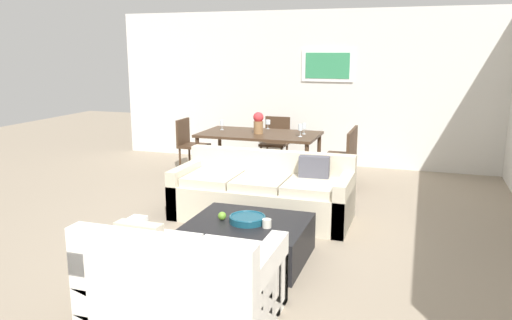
{
  "coord_description": "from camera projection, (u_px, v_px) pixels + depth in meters",
  "views": [
    {
      "loc": [
        1.7,
        -5.28,
        2.02
      ],
      "look_at": [
        -0.13,
        0.2,
        0.75
      ],
      "focal_mm": 35.21,
      "sensor_mm": 36.0,
      "label": 1
    }
  ],
  "objects": [
    {
      "name": "dining_chair_right_near",
      "position": [
        342.0,
        157.0,
        7.25
      ],
      "size": [
        0.44,
        0.44,
        0.88
      ],
      "color": "#422D1E",
      "rests_on": "ground"
    },
    {
      "name": "dining_chair_head",
      "position": [
        276.0,
        139.0,
        8.72
      ],
      "size": [
        0.44,
        0.44,
        0.88
      ],
      "color": "#422D1E",
      "rests_on": "ground"
    },
    {
      "name": "wine_glass_head",
      "position": [
        268.0,
        122.0,
        8.21
      ],
      "size": [
        0.08,
        0.08,
        0.15
      ],
      "color": "silver",
      "rests_on": "dining_table"
    },
    {
      "name": "ground_plane",
      "position": [
        261.0,
        227.0,
        5.85
      ],
      "size": [
        18.0,
        18.0,
        0.0
      ],
      "primitive_type": "plane",
      "color": "gray"
    },
    {
      "name": "sofa_beige",
      "position": [
        263.0,
        195.0,
        6.12
      ],
      "size": [
        2.14,
        0.9,
        0.78
      ],
      "color": "beige",
      "rests_on": "ground"
    },
    {
      "name": "decorative_bowl",
      "position": [
        247.0,
        219.0,
        4.87
      ],
      "size": [
        0.36,
        0.36,
        0.07
      ],
      "color": "navy",
      "rests_on": "coffee_table"
    },
    {
      "name": "loveseat_white",
      "position": [
        182.0,
        281.0,
        3.84
      ],
      "size": [
        1.41,
        0.9,
        0.78
      ],
      "color": "white",
      "rests_on": "ground"
    },
    {
      "name": "dining_table",
      "position": [
        259.0,
        137.0,
        7.84
      ],
      "size": [
        1.84,
        1.02,
        0.75
      ],
      "color": "#422D1E",
      "rests_on": "ground"
    },
    {
      "name": "wine_glass_right_near",
      "position": [
        300.0,
        128.0,
        7.47
      ],
      "size": [
        0.06,
        0.06,
        0.19
      ],
      "color": "silver",
      "rests_on": "dining_table"
    },
    {
      "name": "centerpiece_vase",
      "position": [
        258.0,
        122.0,
        7.74
      ],
      "size": [
        0.16,
        0.16,
        0.33
      ],
      "color": "olive",
      "rests_on": "dining_table"
    },
    {
      "name": "candle_jar",
      "position": [
        267.0,
        223.0,
        4.73
      ],
      "size": [
        0.09,
        0.09,
        0.08
      ],
      "primitive_type": "cylinder",
      "color": "silver",
      "rests_on": "coffee_table"
    },
    {
      "name": "back_wall_unit",
      "position": [
        339.0,
        89.0,
        8.73
      ],
      "size": [
        8.4,
        0.09,
        2.7
      ],
      "color": "silver",
      "rests_on": "ground"
    },
    {
      "name": "coffee_table",
      "position": [
        248.0,
        240.0,
        4.93
      ],
      "size": [
        1.14,
        0.97,
        0.38
      ],
      "color": "black",
      "rests_on": "ground"
    },
    {
      "name": "wine_glass_left_far",
      "position": [
        222.0,
        123.0,
        8.13
      ],
      "size": [
        0.06,
        0.06,
        0.15
      ],
      "color": "silver",
      "rests_on": "dining_table"
    },
    {
      "name": "dining_chair_right_far",
      "position": [
        346.0,
        151.0,
        7.68
      ],
      "size": [
        0.44,
        0.44,
        0.88
      ],
      "color": "#422D1E",
      "rests_on": "ground"
    },
    {
      "name": "dining_chair_left_far",
      "position": [
        189.0,
        141.0,
        8.5
      ],
      "size": [
        0.44,
        0.44,
        0.88
      ],
      "color": "#422D1E",
      "rests_on": "ground"
    },
    {
      "name": "apple_on_coffee_table",
      "position": [
        222.0,
        216.0,
        4.94
      ],
      "size": [
        0.08,
        0.08,
        0.08
      ],
      "primitive_type": "sphere",
      "color": "#669E2D",
      "rests_on": "coffee_table"
    },
    {
      "name": "wine_glass_right_far",
      "position": [
        304.0,
        126.0,
        7.7
      ],
      "size": [
        0.07,
        0.07,
        0.17
      ],
      "color": "silver",
      "rests_on": "dining_table"
    }
  ]
}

